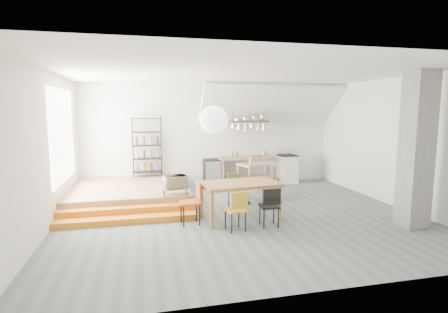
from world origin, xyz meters
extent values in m
plane|color=#535E60|center=(0.00, 0.00, 0.00)|extent=(8.00, 8.00, 0.00)
cube|color=silver|center=(0.00, 3.50, 1.60)|extent=(8.00, 0.04, 3.20)
cube|color=silver|center=(-4.00, 0.00, 1.60)|extent=(0.04, 7.00, 3.20)
cube|color=silver|center=(4.00, 0.00, 1.60)|extent=(0.04, 7.00, 3.20)
cube|color=white|center=(0.00, 0.00, 3.20)|extent=(8.00, 7.00, 0.02)
cube|color=white|center=(1.80, 2.90, 2.55)|extent=(4.40, 1.44, 1.32)
cube|color=white|center=(-3.98, 1.50, 1.80)|extent=(0.02, 2.50, 2.20)
cube|color=#8A6545|center=(-2.50, 2.00, 0.20)|extent=(3.00, 3.00, 0.40)
cube|color=orange|center=(-2.50, 0.05, 0.07)|extent=(3.00, 0.35, 0.13)
cube|color=orange|center=(-2.50, 0.40, 0.13)|extent=(3.00, 0.35, 0.27)
cube|color=slate|center=(3.30, -1.50, 1.60)|extent=(0.50, 0.50, 3.20)
cube|color=#8A6545|center=(1.10, 3.15, 0.88)|extent=(1.80, 0.60, 0.06)
cube|color=#8A6545|center=(1.10, 3.15, 0.25)|extent=(1.70, 0.55, 0.04)
cube|color=#8A6545|center=(1.92, 3.37, 0.43)|extent=(0.06, 0.06, 0.86)
cube|color=#8A6545|center=(0.28, 3.37, 0.43)|extent=(0.06, 0.06, 0.86)
cube|color=#8A6545|center=(1.92, 2.93, 0.43)|extent=(0.06, 0.06, 0.86)
cube|color=#8A6545|center=(0.28, 2.93, 0.43)|extent=(0.06, 0.06, 0.86)
cube|color=white|center=(2.50, 3.15, 0.45)|extent=(0.60, 0.60, 0.90)
cube|color=black|center=(2.50, 3.15, 0.92)|extent=(0.58, 0.58, 0.03)
cube|color=white|center=(2.50, 3.43, 1.05)|extent=(0.60, 0.05, 0.25)
cylinder|color=black|center=(2.64, 3.29, 0.94)|extent=(0.18, 0.18, 0.02)
cylinder|color=black|center=(2.36, 3.29, 0.94)|extent=(0.18, 0.18, 0.02)
cylinder|color=black|center=(2.64, 3.01, 0.94)|extent=(0.18, 0.18, 0.02)
cylinder|color=black|center=(2.36, 3.01, 0.94)|extent=(0.18, 0.18, 0.02)
cube|color=#41291A|center=(1.10, 2.95, 2.05)|extent=(1.20, 0.50, 0.05)
cylinder|color=black|center=(0.60, 2.95, 2.62)|extent=(0.02, 0.02, 1.15)
cylinder|color=black|center=(1.60, 2.95, 2.62)|extent=(0.02, 0.02, 1.15)
cylinder|color=silver|center=(0.60, 2.90, 1.91)|extent=(0.16, 0.16, 0.12)
cylinder|color=silver|center=(0.80, 2.90, 1.89)|extent=(0.20, 0.20, 0.16)
cylinder|color=silver|center=(1.00, 2.90, 1.87)|extent=(0.16, 0.16, 0.20)
cylinder|color=silver|center=(1.20, 2.90, 1.91)|extent=(0.20, 0.20, 0.12)
cylinder|color=silver|center=(1.40, 2.90, 1.89)|extent=(0.16, 0.16, 0.16)
cylinder|color=silver|center=(1.60, 2.90, 1.87)|extent=(0.20, 0.20, 0.20)
cylinder|color=black|center=(-1.58, 3.38, 1.30)|extent=(0.02, 0.02, 1.80)
cylinder|color=black|center=(-2.42, 3.38, 1.30)|extent=(0.02, 0.02, 1.80)
cylinder|color=black|center=(-1.58, 3.02, 1.30)|extent=(0.02, 0.02, 1.80)
cylinder|color=black|center=(-2.42, 3.02, 1.30)|extent=(0.02, 0.02, 1.80)
cube|color=black|center=(-2.00, 3.20, 0.55)|extent=(0.88, 0.38, 0.02)
cube|color=black|center=(-2.00, 3.20, 0.95)|extent=(0.88, 0.38, 0.02)
cube|color=black|center=(-2.00, 3.20, 1.35)|extent=(0.88, 0.38, 0.02)
cube|color=black|center=(-2.00, 3.20, 1.75)|extent=(0.88, 0.38, 0.02)
cube|color=black|center=(-2.00, 3.20, 2.15)|extent=(0.88, 0.38, 0.03)
cylinder|color=#408E38|center=(-2.00, 3.20, 0.69)|extent=(0.07, 0.07, 0.24)
cylinder|color=olive|center=(-2.00, 3.20, 1.09)|extent=(0.07, 0.07, 0.24)
cylinder|color=maroon|center=(-2.00, 3.20, 1.49)|extent=(0.07, 0.07, 0.24)
cube|color=#8A6545|center=(-1.40, 0.75, 0.55)|extent=(0.60, 0.40, 0.03)
cylinder|color=black|center=(-1.13, 0.92, 0.47)|extent=(0.02, 0.02, 0.13)
cylinder|color=black|center=(-1.67, 0.92, 0.47)|extent=(0.02, 0.02, 0.13)
cylinder|color=black|center=(-1.13, 0.58, 0.47)|extent=(0.02, 0.02, 0.13)
cylinder|color=black|center=(-1.67, 0.58, 0.47)|extent=(0.02, 0.02, 0.13)
sphere|color=white|center=(-0.66, -0.27, 2.20)|extent=(0.60, 0.60, 0.60)
cube|color=olive|center=(-0.07, -0.20, 0.79)|extent=(1.82, 1.16, 0.06)
cube|color=olive|center=(0.66, 0.30, 0.38)|extent=(0.08, 0.08, 0.75)
cube|color=olive|center=(-0.88, 0.12, 0.38)|extent=(0.08, 0.08, 0.75)
cube|color=olive|center=(0.75, -0.52, 0.38)|extent=(0.08, 0.08, 0.75)
cube|color=olive|center=(-0.79, -0.70, 0.38)|extent=(0.08, 0.08, 0.75)
cube|color=gold|center=(-0.36, -0.94, 0.43)|extent=(0.44, 0.44, 0.04)
cube|color=gold|center=(-0.33, -1.11, 0.66)|extent=(0.36, 0.10, 0.33)
cylinder|color=black|center=(-0.48, -1.11, 0.21)|extent=(0.03, 0.03, 0.42)
cylinder|color=black|center=(-0.18, -1.06, 0.21)|extent=(0.03, 0.03, 0.42)
cylinder|color=black|center=(-0.54, -0.82, 0.21)|extent=(0.03, 0.03, 0.42)
cylinder|color=black|center=(-0.24, -0.76, 0.21)|extent=(0.03, 0.03, 0.42)
cube|color=black|center=(0.39, -0.85, 0.43)|extent=(0.40, 0.40, 0.04)
cube|color=black|center=(0.38, -1.02, 0.67)|extent=(0.36, 0.06, 0.33)
cylinder|color=black|center=(0.23, -0.99, 0.21)|extent=(0.03, 0.03, 0.42)
cylinder|color=black|center=(0.53, -1.01, 0.21)|extent=(0.03, 0.03, 0.42)
cylinder|color=black|center=(0.25, -0.69, 0.21)|extent=(0.03, 0.03, 0.42)
cylinder|color=black|center=(0.55, -0.71, 0.21)|extent=(0.03, 0.03, 0.42)
cube|color=brown|center=(0.07, 0.52, 0.45)|extent=(0.40, 0.40, 0.04)
cube|color=brown|center=(0.07, 0.70, 0.70)|extent=(0.38, 0.04, 0.35)
cylinder|color=black|center=(0.23, 0.68, 0.22)|extent=(0.03, 0.03, 0.44)
cylinder|color=black|center=(-0.09, 0.68, 0.22)|extent=(0.03, 0.03, 0.44)
cylinder|color=black|center=(0.23, 0.36, 0.22)|extent=(0.03, 0.03, 0.44)
cylinder|color=black|center=(-0.09, 0.36, 0.22)|extent=(0.03, 0.03, 0.44)
cube|color=#AD4A18|center=(-1.19, -0.33, 0.47)|extent=(0.44, 0.44, 0.04)
cube|color=#AD4A18|center=(-1.00, -0.32, 0.73)|extent=(0.06, 0.40, 0.36)
cylinder|color=black|center=(-1.01, -0.49, 0.23)|extent=(0.03, 0.03, 0.46)
cylinder|color=black|center=(-1.03, -0.16, 0.23)|extent=(0.03, 0.03, 0.46)
cylinder|color=black|center=(-1.35, -0.50, 0.23)|extent=(0.03, 0.03, 0.46)
cylinder|color=black|center=(-1.36, -0.17, 0.23)|extent=(0.03, 0.03, 0.46)
cube|color=silver|center=(0.83, 1.24, 0.98)|extent=(1.14, 0.87, 0.04)
cube|color=silver|center=(0.83, 1.24, 0.34)|extent=(1.14, 0.87, 0.03)
cylinder|color=silver|center=(1.18, 1.63, 0.50)|extent=(0.03, 0.03, 0.96)
sphere|color=black|center=(1.18, 1.63, 0.04)|extent=(0.09, 0.09, 0.09)
cylinder|color=silver|center=(0.30, 1.31, 0.50)|extent=(0.03, 0.03, 0.96)
sphere|color=black|center=(0.30, 1.31, 0.04)|extent=(0.09, 0.09, 0.09)
cylinder|color=silver|center=(1.35, 1.17, 0.50)|extent=(0.03, 0.03, 0.96)
sphere|color=black|center=(1.35, 1.17, 0.04)|extent=(0.09, 0.09, 0.09)
cylinder|color=silver|center=(0.47, 0.85, 0.50)|extent=(0.03, 0.03, 0.96)
sphere|color=black|center=(0.47, 0.85, 0.04)|extent=(0.09, 0.09, 0.09)
cube|color=black|center=(-0.02, 3.20, 0.43)|extent=(0.51, 0.51, 0.86)
imported|color=beige|center=(-1.40, 0.75, 0.71)|extent=(0.59, 0.47, 0.29)
imported|color=silver|center=(1.49, 3.10, 0.93)|extent=(0.21, 0.21, 0.05)
camera|label=1|loc=(-2.12, -7.48, 2.42)|focal=28.00mm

